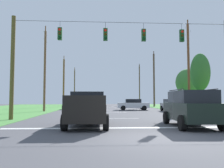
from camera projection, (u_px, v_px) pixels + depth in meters
name	position (u px, v px, depth m)	size (l,w,h in m)	color
ground_plane	(148.00, 138.00, 9.09)	(120.00, 120.00, 0.00)	#47474C
stop_bar_stripe	(135.00, 128.00, 12.22)	(14.04, 0.45, 0.01)	white
lane_dash_0	(123.00, 118.00, 18.20)	(0.15, 2.50, 0.01)	white
lane_dash_1	(116.00, 112.00, 26.11)	(0.15, 2.50, 0.01)	white
lane_dash_2	(113.00, 110.00, 31.87)	(0.15, 2.50, 0.01)	white
lane_dash_3	(109.00, 107.00, 41.73)	(0.15, 2.50, 0.01)	white
lane_dash_4	(109.00, 107.00, 44.16)	(0.15, 2.50, 0.01)	white
overhead_signal_span	(123.00, 62.00, 17.56)	(16.79, 0.31, 7.77)	brown
pickup_truck	(87.00, 109.00, 13.10)	(2.28, 5.40, 1.95)	black
suv_black	(191.00, 108.00, 12.70)	(2.45, 4.91, 2.05)	black
distant_car_crossing_white	(81.00, 104.00, 33.77)	(4.44, 2.31, 1.52)	silver
distant_car_oncoming	(172.00, 105.00, 28.06)	(2.13, 4.36, 1.52)	slate
distant_car_far_parked	(133.00, 104.00, 31.72)	(4.38, 2.18, 1.52)	silver
utility_pole_mid_right	(189.00, 65.00, 28.58)	(0.29, 1.71, 11.50)	brown
utility_pole_far_right	(154.00, 79.00, 45.58)	(0.34, 1.71, 11.07)	brown
utility_pole_near_left	(139.00, 85.00, 62.02)	(0.29, 1.55, 11.07)	brown
utility_pole_far_left	(45.00, 68.00, 28.35)	(0.27, 1.80, 10.64)	brown
utility_pole_distant_right	(64.00, 82.00, 45.05)	(0.33, 1.81, 10.03)	brown
utility_pole_distant_left	(75.00, 86.00, 61.75)	(0.27, 1.66, 10.03)	brown
tree_roadside_right	(187.00, 82.00, 37.84)	(3.79, 3.79, 6.47)	brown
tree_roadside_far_right	(200.00, 72.00, 31.13)	(2.60, 2.60, 7.73)	brown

